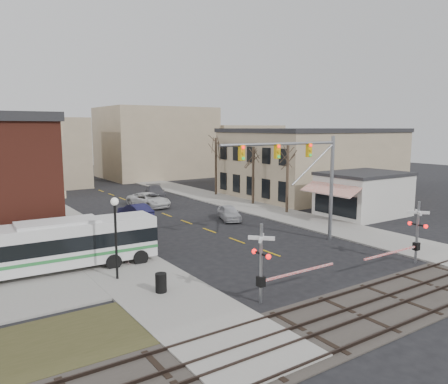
# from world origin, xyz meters

# --- Properties ---
(ground) EXTENTS (160.00, 160.00, 0.00)m
(ground) POSITION_xyz_m (0.00, 0.00, 0.00)
(ground) COLOR black
(ground) RESTS_ON ground
(sidewalk_west) EXTENTS (5.00, 60.00, 0.12)m
(sidewalk_west) POSITION_xyz_m (-9.50, 20.00, 0.06)
(sidewalk_west) COLOR gray
(sidewalk_west) RESTS_ON ground
(sidewalk_east) EXTENTS (5.00, 60.00, 0.12)m
(sidewalk_east) POSITION_xyz_m (9.50, 20.00, 0.06)
(sidewalk_east) COLOR gray
(sidewalk_east) RESTS_ON ground
(ballast_strip) EXTENTS (160.00, 5.00, 0.06)m
(ballast_strip) POSITION_xyz_m (0.00, -8.00, 0.03)
(ballast_strip) COLOR #332D28
(ballast_strip) RESTS_ON ground
(rail_tracks) EXTENTS (160.00, 3.91, 0.14)m
(rail_tracks) POSITION_xyz_m (0.00, -8.00, 0.12)
(rail_tracks) COLOR #2D231E
(rail_tracks) RESTS_ON ground
(tan_building) EXTENTS (20.30, 15.30, 8.50)m
(tan_building) POSITION_xyz_m (22.00, 20.00, 4.26)
(tan_building) COLOR gray
(tan_building) RESTS_ON ground
(awning_shop) EXTENTS (9.74, 6.20, 4.30)m
(awning_shop) POSITION_xyz_m (15.97, 7.00, 2.16)
(awning_shop) COLOR beige
(awning_shop) RESTS_ON ground
(tree_east_a) EXTENTS (0.28, 0.28, 6.75)m
(tree_east_a) POSITION_xyz_m (10.50, 12.00, 3.50)
(tree_east_a) COLOR #382B21
(tree_east_a) RESTS_ON sidewalk_east
(tree_east_b) EXTENTS (0.28, 0.28, 6.30)m
(tree_east_b) POSITION_xyz_m (10.80, 18.00, 3.27)
(tree_east_b) COLOR #382B21
(tree_east_b) RESTS_ON sidewalk_east
(tree_east_c) EXTENTS (0.28, 0.28, 7.20)m
(tree_east_c) POSITION_xyz_m (11.00, 26.00, 3.72)
(tree_east_c) COLOR #382B21
(tree_east_c) RESTS_ON sidewalk_east
(transit_bus) EXTENTS (11.70, 3.02, 2.99)m
(transit_bus) POSITION_xyz_m (-13.10, 5.98, 1.70)
(transit_bus) COLOR silver
(transit_bus) RESTS_ON ground
(traffic_signal_mast) EXTENTS (10.33, 0.30, 8.00)m
(traffic_signal_mast) POSITION_xyz_m (3.32, 2.25, 5.76)
(traffic_signal_mast) COLOR gray
(traffic_signal_mast) RESTS_ON ground
(rr_crossing_west) EXTENTS (5.60, 1.36, 4.00)m
(rr_crossing_west) POSITION_xyz_m (-5.57, -4.39, 1.97)
(rr_crossing_west) COLOR gray
(rr_crossing_west) RESTS_ON ground
(rr_crossing_east) EXTENTS (5.60, 1.36, 4.00)m
(rr_crossing_east) POSITION_xyz_m (5.85, -4.91, 1.97)
(rr_crossing_east) COLOR gray
(rr_crossing_east) RESTS_ON ground
(street_lamp) EXTENTS (0.44, 0.44, 4.66)m
(street_lamp) POSITION_xyz_m (-10.77, 2.63, 3.42)
(street_lamp) COLOR black
(street_lamp) RESTS_ON sidewalk_west
(trash_bin) EXTENTS (0.60, 0.60, 1.00)m
(trash_bin) POSITION_xyz_m (-9.60, -0.61, 0.62)
(trash_bin) COLOR black
(trash_bin) RESTS_ON sidewalk_west
(car_a) EXTENTS (2.97, 4.39, 1.39)m
(car_a) POSITION_xyz_m (3.79, 12.54, 0.69)
(car_a) COLOR #B4B4B9
(car_a) RESTS_ON ground
(car_b) EXTENTS (2.07, 4.64, 1.48)m
(car_b) POSITION_xyz_m (-3.32, 17.91, 0.74)
(car_b) COLOR #18183C
(car_b) RESTS_ON ground
(car_c) EXTENTS (3.68, 5.96, 1.54)m
(car_c) POSITION_xyz_m (0.41, 23.11, 0.77)
(car_c) COLOR silver
(car_c) RESTS_ON ground
(car_d) EXTENTS (3.68, 5.62, 1.51)m
(car_d) POSITION_xyz_m (3.62, 28.31, 0.76)
(car_d) COLOR #434248
(car_d) RESTS_ON ground
(pedestrian_near) EXTENTS (0.52, 0.70, 1.75)m
(pedestrian_near) POSITION_xyz_m (-9.26, 4.90, 0.99)
(pedestrian_near) COLOR #5D4C4B
(pedestrian_near) RESTS_ON sidewalk_west
(pedestrian_far) EXTENTS (0.95, 0.95, 1.55)m
(pedestrian_far) POSITION_xyz_m (-11.33, 7.26, 0.89)
(pedestrian_far) COLOR #2E3251
(pedestrian_far) RESTS_ON sidewalk_west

